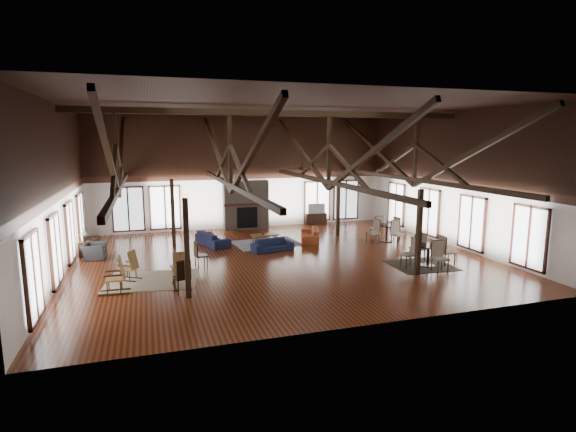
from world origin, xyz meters
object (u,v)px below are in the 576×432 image
object	(u,v)px
tv_console	(315,219)
armchair	(94,251)
sofa_navy_front	(272,245)
cafe_table_near	(428,252)
sofa_navy_left	(213,239)
coffee_table	(265,236)
sofa_orange	(310,235)
cafe_table_far	(387,230)

from	to	relation	value
tv_console	armchair	bearing A→B (deg)	-158.36
sofa_navy_front	cafe_table_near	distance (m)	6.45
sofa_navy_left	coffee_table	xyz separation A→B (m)	(2.32, -0.52, 0.10)
armchair	tv_console	world-z (taller)	tv_console
sofa_navy_front	cafe_table_near	size ratio (longest dim) A/B	0.83
sofa_orange	sofa_navy_left	bearing A→B (deg)	-77.69
cafe_table_near	tv_console	distance (m)	9.49
sofa_navy_left	cafe_table_near	xyz separation A→B (m)	(7.31, -5.92, 0.25)
sofa_navy_left	tv_console	xyz separation A→B (m)	(6.36, 3.52, 0.01)
sofa_navy_front	cafe_table_far	bearing A→B (deg)	-8.10
armchair	sofa_navy_left	bearing A→B (deg)	-74.05
sofa_navy_left	sofa_orange	distance (m)	4.56
cafe_table_near	cafe_table_far	bearing A→B (deg)	81.37
sofa_orange	coffee_table	xyz separation A→B (m)	(-2.20, 0.01, 0.10)
sofa_orange	tv_console	distance (m)	4.45
sofa_orange	tv_console	xyz separation A→B (m)	(1.83, 4.05, 0.01)
armchair	cafe_table_far	bearing A→B (deg)	-88.34
coffee_table	cafe_table_near	size ratio (longest dim) A/B	0.59
sofa_navy_left	cafe_table_far	world-z (taller)	cafe_table_far
sofa_navy_front	tv_console	distance (m)	6.74
sofa_navy_front	armchair	xyz separation A→B (m)	(-7.20, 0.93, 0.05)
sofa_navy_left	cafe_table_far	xyz separation A→B (m)	(7.95, -1.70, 0.25)
sofa_navy_front	cafe_table_near	world-z (taller)	cafe_table_near
sofa_orange	armchair	xyz separation A→B (m)	(-9.42, -0.41, 0.01)
sofa_navy_front	sofa_navy_left	size ratio (longest dim) A/B	0.85
tv_console	sofa_navy_front	bearing A→B (deg)	-126.94
coffee_table	sofa_navy_left	bearing A→B (deg)	160.01
tv_console	coffee_table	bearing A→B (deg)	-134.97
sofa_navy_front	cafe_table_far	world-z (taller)	cafe_table_far
sofa_navy_front	sofa_navy_left	xyz separation A→B (m)	(-2.31, 1.87, 0.04)
sofa_orange	armchair	world-z (taller)	armchair
coffee_table	cafe_table_far	size ratio (longest dim) A/B	0.59
sofa_orange	armchair	bearing A→B (deg)	-68.52
cafe_table_far	coffee_table	bearing A→B (deg)	168.09
cafe_table_far	armchair	bearing A→B (deg)	176.60
sofa_navy_front	cafe_table_far	xyz separation A→B (m)	(5.65, 0.16, 0.29)
sofa_navy_front	armchair	distance (m)	7.26
sofa_navy_front	sofa_orange	xyz separation A→B (m)	(2.22, 1.34, 0.04)
sofa_navy_front	coffee_table	bearing A→B (deg)	79.56
sofa_navy_front	tv_console	world-z (taller)	tv_console
cafe_table_far	sofa_navy_front	bearing A→B (deg)	-178.35
sofa_navy_left	coffee_table	bearing A→B (deg)	-120.11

